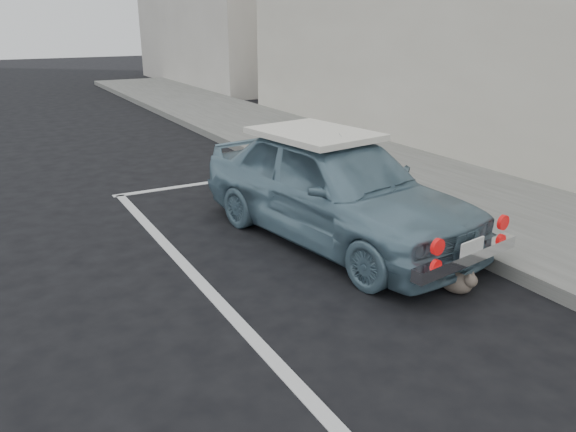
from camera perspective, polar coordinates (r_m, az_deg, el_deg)
sidewalk at (r=7.22m, az=27.19°, el=-2.11°), size 2.80×40.00×0.15m
pline_front at (r=9.00m, az=-8.04°, el=3.38°), size 3.00×0.12×0.01m
pline_side at (r=5.47m, az=-8.17°, el=-7.42°), size 0.12×7.00×0.01m
retro_coupe at (r=6.46m, az=4.76°, el=3.00°), size 2.04×3.91×1.27m
cat at (r=5.56m, az=16.85°, el=-6.38°), size 0.29×0.47×0.26m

